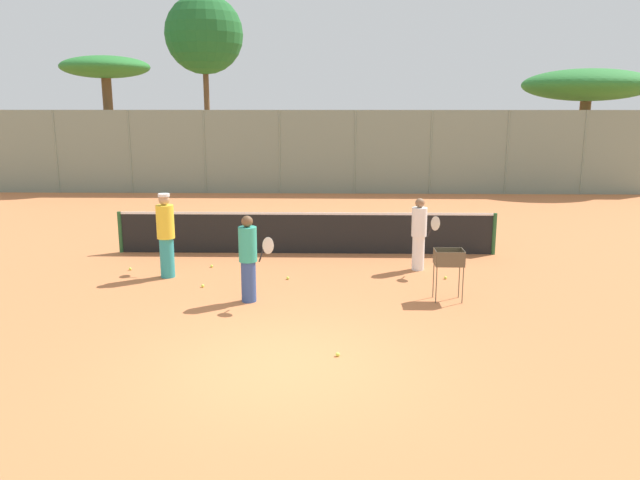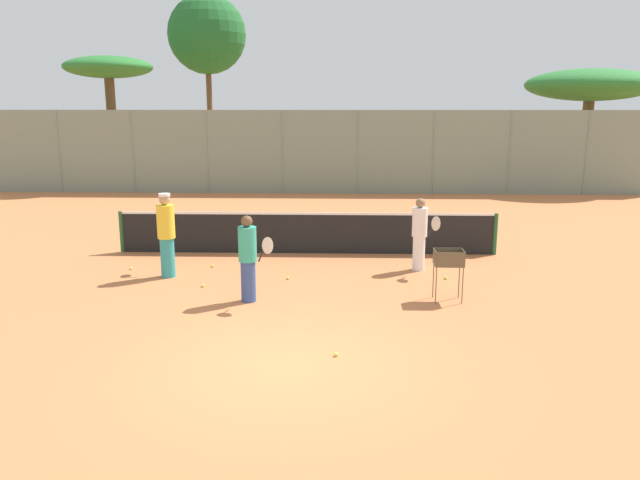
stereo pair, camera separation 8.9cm
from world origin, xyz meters
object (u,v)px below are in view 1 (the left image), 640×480
object	(u,v)px
player_red_cap	(419,233)
player_yellow_shirt	(166,234)
player_white_outfit	(248,258)
tennis_net	(306,232)
ball_cart	(450,262)

from	to	relation	value
player_red_cap	player_yellow_shirt	xyz separation A→B (m)	(-5.66, -0.73, 0.11)
player_red_cap	player_yellow_shirt	size ratio (longest dim) A/B	0.90
player_red_cap	player_yellow_shirt	bearing A→B (deg)	-116.62
player_white_outfit	player_red_cap	world-z (taller)	player_white_outfit
tennis_net	player_white_outfit	distance (m)	4.10
tennis_net	player_white_outfit	xyz separation A→B (m)	(-0.93, -3.98, 0.32)
tennis_net	player_yellow_shirt	world-z (taller)	player_yellow_shirt
tennis_net	player_white_outfit	bearing A→B (deg)	-103.17
tennis_net	ball_cart	distance (m)	4.85
ball_cart	tennis_net	bearing A→B (deg)	127.95
player_white_outfit	player_red_cap	bearing A→B (deg)	71.09
player_white_outfit	player_red_cap	xyz separation A→B (m)	(3.61, 2.43, -0.01)
tennis_net	player_yellow_shirt	bearing A→B (deg)	-142.64
player_red_cap	ball_cart	bearing A→B (deg)	-26.42
player_white_outfit	tennis_net	bearing A→B (deg)	113.98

